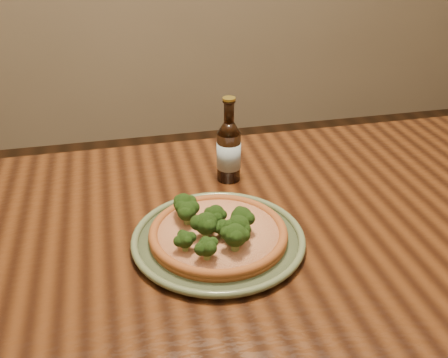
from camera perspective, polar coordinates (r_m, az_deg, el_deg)
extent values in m
cube|color=#47230F|center=(1.06, 7.43, -6.28)|extent=(1.60, 0.90, 0.04)
cylinder|color=#5E6B4A|center=(0.99, -0.62, -6.78)|extent=(0.30, 0.30, 0.01)
torus|color=#5E6B4A|center=(0.99, -0.63, -6.45)|extent=(0.33, 0.33, 0.01)
torus|color=#5E6B4A|center=(0.99, -0.62, -6.50)|extent=(0.26, 0.26, 0.01)
cylinder|color=#9D5223|center=(0.99, -0.63, -6.21)|extent=(0.26, 0.26, 0.01)
torus|color=#9D5223|center=(0.98, -0.63, -5.83)|extent=(0.26, 0.26, 0.02)
cylinder|color=beige|center=(0.98, -0.63, -5.83)|extent=(0.23, 0.23, 0.01)
sphere|color=#2C4F18|center=(0.92, -4.27, -6.60)|extent=(0.03, 0.03, 0.03)
sphere|color=#2C4F18|center=(0.99, -4.07, -3.53)|extent=(0.05, 0.05, 0.04)
sphere|color=#2C4F18|center=(0.96, 1.94, -4.22)|extent=(0.06, 0.06, 0.04)
sphere|color=#2C4F18|center=(0.90, -1.86, -7.39)|extent=(0.04, 0.04, 0.03)
sphere|color=#2C4F18|center=(0.98, -0.90, -3.79)|extent=(0.04, 0.04, 0.03)
sphere|color=#2C4F18|center=(0.94, 1.57, -5.17)|extent=(0.05, 0.05, 0.04)
sphere|color=#2C4F18|center=(1.01, -4.45, -2.64)|extent=(0.05, 0.05, 0.04)
sphere|color=#2C4F18|center=(0.95, -0.10, -5.30)|extent=(0.03, 0.03, 0.03)
sphere|color=#2C4F18|center=(0.95, -1.97, -4.87)|extent=(0.06, 0.06, 0.04)
sphere|color=#2C4F18|center=(0.92, 1.23, -6.14)|extent=(0.05, 0.05, 0.04)
cylinder|color=black|center=(1.18, 0.52, 2.46)|extent=(0.05, 0.05, 0.12)
cone|color=black|center=(1.15, 0.54, 5.60)|extent=(0.05, 0.05, 0.03)
cylinder|color=black|center=(1.13, 0.55, 7.38)|extent=(0.02, 0.02, 0.05)
torus|color=black|center=(1.13, 0.55, 8.43)|extent=(0.03, 0.03, 0.00)
cylinder|color=#A58C33|center=(1.12, 0.55, 8.72)|extent=(0.03, 0.03, 0.01)
cylinder|color=#AFC3D3|center=(1.18, 0.52, 2.63)|extent=(0.05, 0.05, 0.06)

